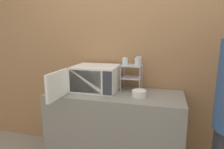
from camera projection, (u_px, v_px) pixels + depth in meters
name	position (u px, v px, depth m)	size (l,w,h in m)	color
wall_back	(122.00, 52.00, 2.45)	(8.00, 0.06, 2.60)	#9E7047
counter	(115.00, 129.00, 2.30)	(1.48, 0.61, 0.88)	gray
microwave	(94.00, 78.00, 2.29)	(0.53, 0.80, 0.29)	silver
dish_rack	(132.00, 72.00, 2.29)	(0.22, 0.21, 0.30)	#B2B2B7
glass_front_left	(125.00, 62.00, 2.22)	(0.06, 0.06, 0.09)	silver
glass_back_right	(139.00, 60.00, 2.30)	(0.06, 0.06, 0.09)	silver
glass_front_right	(137.00, 62.00, 2.18)	(0.06, 0.06, 0.09)	silver
bowl	(139.00, 94.00, 2.07)	(0.15, 0.15, 0.07)	silver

